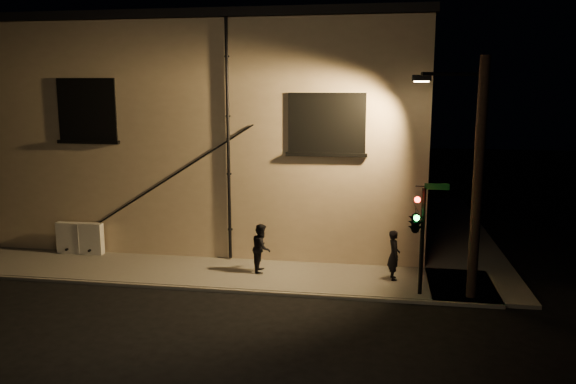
% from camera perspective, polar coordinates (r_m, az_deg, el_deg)
% --- Properties ---
extents(ground, '(90.00, 90.00, 0.00)m').
position_cam_1_polar(ground, '(17.31, -2.56, -10.28)').
color(ground, black).
extents(sidewalk, '(21.00, 16.00, 0.12)m').
position_cam_1_polar(sidewalk, '(21.22, 3.13, -6.19)').
color(sidewalk, slate).
rests_on(sidewalk, ground).
extents(building, '(16.20, 12.23, 8.80)m').
position_cam_1_polar(building, '(25.70, -5.10, 6.54)').
color(building, beige).
rests_on(building, ground).
extents(utility_cabinet, '(1.76, 0.30, 1.16)m').
position_cam_1_polar(utility_cabinet, '(22.14, -20.37, -4.42)').
color(utility_cabinet, silver).
rests_on(utility_cabinet, sidewalk).
extents(pedestrian_a, '(0.48, 0.64, 1.61)m').
position_cam_1_polar(pedestrian_a, '(18.24, 10.71, -6.30)').
color(pedestrian_a, black).
rests_on(pedestrian_a, sidewalk).
extents(pedestrian_b, '(0.68, 0.83, 1.62)m').
position_cam_1_polar(pedestrian_b, '(18.71, -2.70, -5.69)').
color(pedestrian_b, black).
rests_on(pedestrian_b, sidewalk).
extents(traffic_signal, '(1.17, 1.94, 3.33)m').
position_cam_1_polar(traffic_signal, '(16.64, 12.88, -2.89)').
color(traffic_signal, black).
rests_on(traffic_signal, sidewalk).
extents(streetlamp_pole, '(2.02, 1.39, 7.02)m').
position_cam_1_polar(streetlamp_pole, '(16.74, 18.39, 1.74)').
color(streetlamp_pole, black).
rests_on(streetlamp_pole, ground).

